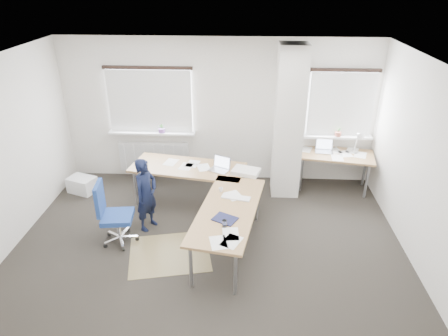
# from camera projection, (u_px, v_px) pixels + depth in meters

# --- Properties ---
(ground) EXTENTS (6.00, 6.00, 0.00)m
(ground) POSITION_uv_depth(u_px,v_px,m) (208.00, 252.00, 6.06)
(ground) COLOR black
(ground) RESTS_ON ground
(room_shell) EXTENTS (6.04, 5.04, 2.82)m
(room_shell) POSITION_uv_depth(u_px,v_px,m) (221.00, 134.00, 5.68)
(room_shell) COLOR beige
(room_shell) RESTS_ON ground
(floor_mat) EXTENTS (1.37, 1.23, 0.01)m
(floor_mat) POSITION_uv_depth(u_px,v_px,m) (170.00, 253.00, 6.03)
(floor_mat) COLOR olive
(floor_mat) RESTS_ON ground
(white_crate) EXTENTS (0.58, 0.49, 0.30)m
(white_crate) POSITION_uv_depth(u_px,v_px,m) (82.00, 185.00, 7.66)
(white_crate) COLOR white
(white_crate) RESTS_ON ground
(desk_main) EXTENTS (2.40, 2.98, 0.96)m
(desk_main) POSITION_uv_depth(u_px,v_px,m) (210.00, 188.00, 6.44)
(desk_main) COLOR olive
(desk_main) RESTS_ON ground
(desk_side) EXTENTS (1.50, 0.93, 1.22)m
(desk_side) POSITION_uv_depth(u_px,v_px,m) (336.00, 156.00, 7.57)
(desk_side) COLOR olive
(desk_side) RESTS_ON ground
(task_chair) EXTENTS (0.57, 0.56, 1.04)m
(task_chair) POSITION_uv_depth(u_px,v_px,m) (116.00, 226.00, 6.17)
(task_chair) COLOR navy
(task_chair) RESTS_ON ground
(person) EXTENTS (0.47, 0.54, 1.24)m
(person) POSITION_uv_depth(u_px,v_px,m) (146.00, 195.00, 6.39)
(person) COLOR black
(person) RESTS_ON ground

